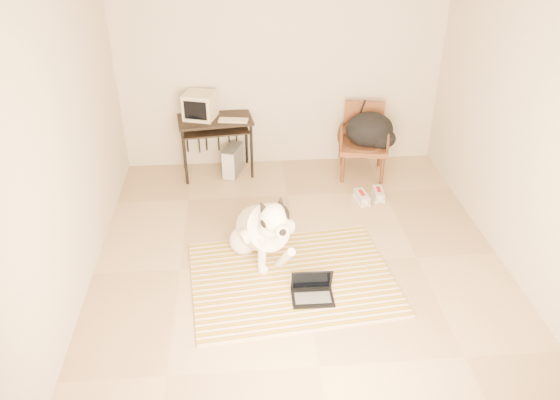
{
  "coord_description": "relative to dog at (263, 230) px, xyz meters",
  "views": [
    {
      "loc": [
        -0.54,
        -4.26,
        3.3
      ],
      "look_at": [
        -0.2,
        0.01,
        0.73
      ],
      "focal_mm": 35.0,
      "sensor_mm": 36.0,
      "label": 1
    }
  ],
  "objects": [
    {
      "name": "laptop",
      "position": [
        0.41,
        -0.62,
        -0.25
      ],
      "size": [
        0.38,
        0.27,
        0.26
      ],
      "color": "black",
      "rests_on": "rug"
    },
    {
      "name": "sneaker_left",
      "position": [
        1.21,
        1.02,
        -0.29
      ],
      "size": [
        0.16,
        0.3,
        0.1
      ],
      "color": "white",
      "rests_on": "floor"
    },
    {
      "name": "backpack",
      "position": [
        1.42,
        1.66,
        0.26
      ],
      "size": [
        0.61,
        0.48,
        0.43
      ],
      "color": "black",
      "rests_on": "rattan_chair"
    },
    {
      "name": "wall_front",
      "position": [
        0.35,
        -2.36,
        1.01
      ],
      "size": [
        4.5,
        0.0,
        4.5
      ],
      "primitive_type": "plane",
      "rotation": [
        -1.57,
        0.0,
        0.0
      ],
      "color": "beige",
      "rests_on": "floor"
    },
    {
      "name": "pc_tower",
      "position": [
        -0.28,
        1.83,
        -0.16
      ],
      "size": [
        0.28,
        0.42,
        0.37
      ],
      "color": "#535355",
      "rests_on": "floor"
    },
    {
      "name": "sneaker_right",
      "position": [
        1.43,
        1.09,
        -0.3
      ],
      "size": [
        0.13,
        0.29,
        0.1
      ],
      "color": "white",
      "rests_on": "floor"
    },
    {
      "name": "floor",
      "position": [
        0.35,
        -0.11,
        -0.34
      ],
      "size": [
        4.5,
        4.5,
        0.0
      ],
      "primitive_type": "plane",
      "color": "tan",
      "rests_on": "ground"
    },
    {
      "name": "rug",
      "position": [
        0.25,
        -0.34,
        -0.33
      ],
      "size": [
        2.02,
        1.63,
        0.02
      ],
      "color": "#B67C12",
      "rests_on": "floor"
    },
    {
      "name": "dog",
      "position": [
        0.0,
        0.0,
        0.0
      ],
      "size": [
        0.66,
        1.06,
        0.85
      ],
      "color": "white",
      "rests_on": "rug"
    },
    {
      "name": "wall_back",
      "position": [
        0.35,
        2.14,
        1.01
      ],
      "size": [
        4.5,
        0.0,
        4.5
      ],
      "primitive_type": "plane",
      "rotation": [
        1.57,
        0.0,
        0.0
      ],
      "color": "beige",
      "rests_on": "floor"
    },
    {
      "name": "desk_keyboard",
      "position": [
        -0.25,
        1.77,
        0.41
      ],
      "size": [
        0.37,
        0.19,
        0.02
      ],
      "primitive_type": "cube",
      "rotation": [
        0.0,
        0.0,
        -0.16
      ],
      "color": "#BDB294",
      "rests_on": "computer_desk"
    },
    {
      "name": "rattan_chair",
      "position": [
        1.35,
        1.75,
        0.1
      ],
      "size": [
        0.67,
        0.65,
        0.88
      ],
      "color": "brown",
      "rests_on": "floor"
    },
    {
      "name": "wall_left",
      "position": [
        -1.65,
        -0.11,
        1.01
      ],
      "size": [
        0.0,
        4.5,
        4.5
      ],
      "primitive_type": "plane",
      "rotation": [
        1.57,
        0.0,
        1.57
      ],
      "color": "beige",
      "rests_on": "floor"
    },
    {
      "name": "wall_right",
      "position": [
        2.35,
        -0.11,
        1.01
      ],
      "size": [
        0.0,
        4.5,
        4.5
      ],
      "primitive_type": "plane",
      "rotation": [
        1.57,
        0.0,
        -1.57
      ],
      "color": "beige",
      "rests_on": "floor"
    },
    {
      "name": "computer_desk",
      "position": [
        -0.48,
        1.85,
        0.3
      ],
      "size": [
        0.95,
        0.6,
        0.74
      ],
      "color": "black",
      "rests_on": "floor"
    },
    {
      "name": "crt_monitor",
      "position": [
        -0.65,
        1.91,
        0.56
      ],
      "size": [
        0.44,
        0.42,
        0.32
      ],
      "color": "#BDB294",
      "rests_on": "computer_desk"
    }
  ]
}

